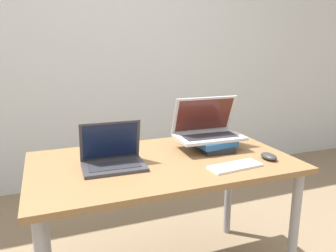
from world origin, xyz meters
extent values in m
cube|color=silver|center=(0.00, 1.98, 1.35)|extent=(8.00, 0.05, 2.70)
cube|color=brown|center=(0.00, 0.39, 0.73)|extent=(1.35, 0.77, 0.03)
cylinder|color=gray|center=(0.62, 0.06, 0.36)|extent=(0.05, 0.05, 0.72)
cylinder|color=gray|center=(-0.62, 0.71, 0.36)|extent=(0.05, 0.05, 0.72)
cylinder|color=gray|center=(0.62, 0.71, 0.36)|extent=(0.05, 0.05, 0.72)
cube|color=#333338|center=(-0.26, 0.36, 0.76)|extent=(0.31, 0.22, 0.02)
cube|color=#232328|center=(-0.26, 0.35, 0.77)|extent=(0.25, 0.12, 0.00)
cube|color=#333338|center=(-0.26, 0.44, 0.87)|extent=(0.30, 0.07, 0.21)
cube|color=#0F1938|center=(-0.26, 0.43, 0.87)|extent=(0.27, 0.06, 0.18)
cube|color=black|center=(0.34, 0.44, 0.76)|extent=(0.19, 0.23, 0.03)
cube|color=#235693|center=(0.33, 0.45, 0.80)|extent=(0.23, 0.24, 0.03)
cube|color=#B2B2B7|center=(0.31, 0.46, 0.82)|extent=(0.38, 0.24, 0.02)
cube|color=#232328|center=(0.31, 0.45, 0.83)|extent=(0.31, 0.13, 0.00)
cube|color=#B2B2B7|center=(0.31, 0.54, 0.94)|extent=(0.38, 0.10, 0.22)
cube|color=#4C1E19|center=(0.31, 0.53, 0.94)|extent=(0.34, 0.09, 0.19)
cube|color=white|center=(0.30, 0.15, 0.75)|extent=(0.28, 0.13, 0.01)
cube|color=silver|center=(0.30, 0.15, 0.76)|extent=(0.26, 0.10, 0.00)
ellipsoid|color=#2D2D2D|center=(0.53, 0.19, 0.77)|extent=(0.07, 0.11, 0.03)
camera|label=1|loc=(-0.55, -1.14, 1.33)|focal=35.00mm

